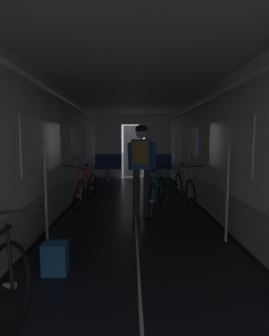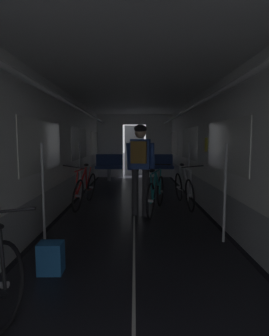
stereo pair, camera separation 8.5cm
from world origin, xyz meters
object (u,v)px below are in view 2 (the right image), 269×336
at_px(bench_seat_far_left, 109,165).
at_px(person_cyclist_aisle, 140,160).
at_px(bench_seat_far_right, 160,165).
at_px(bicycle_red, 85,189).
at_px(bicycle_silver, 184,189).
at_px(backpack_on_floor, 51,258).
at_px(bicycle_teal_in_aisle, 156,193).

bearing_deg(bench_seat_far_left, person_cyclist_aisle, -77.61).
distance_m(bench_seat_far_right, person_cyclist_aisle, 4.71).
bearing_deg(bicycle_red, person_cyclist_aisle, -32.87).
bearing_deg(bicycle_red, bench_seat_far_right, 62.82).
xyz_separation_m(bench_seat_far_right, bicycle_silver, (0.19, -3.82, -0.18)).
height_order(bench_seat_far_left, bench_seat_far_right, same).
distance_m(bicycle_red, person_cyclist_aisle, 1.58).
bearing_deg(backpack_on_floor, bicycle_red, 93.35).
height_order(bench_seat_far_right, bicycle_silver, bench_seat_far_right).
bearing_deg(bicycle_teal_in_aisle, bench_seat_far_left, 107.07).
bearing_deg(bicycle_silver, bicycle_red, -179.29).
distance_m(bicycle_red, backpack_on_floor, 3.06).
height_order(bicycle_silver, backpack_on_floor, bicycle_silver).
bearing_deg(person_cyclist_aisle, bicycle_teal_in_aisle, 39.54).
xyz_separation_m(bench_seat_far_right, bicycle_red, (-1.98, -3.85, -0.19)).
xyz_separation_m(bench_seat_far_right, backpack_on_floor, (-1.80, -6.89, -0.40)).
xyz_separation_m(person_cyclist_aisle, bicycle_teal_in_aisle, (0.32, 0.27, -0.69)).
bearing_deg(bench_seat_far_left, bicycle_silver, -62.47).
height_order(bench_seat_far_right, person_cyclist_aisle, person_cyclist_aisle).
relative_size(bench_seat_far_right, bicycle_silver, 0.58).
relative_size(bicycle_silver, person_cyclist_aisle, 0.98).
distance_m(bench_seat_far_right, bicycle_teal_in_aisle, 4.38).
distance_m(bicycle_red, bicycle_silver, 2.17).
relative_size(bench_seat_far_left, bicycle_red, 0.58).
relative_size(bench_seat_far_left, backpack_on_floor, 2.89).
bearing_deg(bicycle_teal_in_aisle, backpack_on_floor, -117.66).
xyz_separation_m(bench_seat_far_left, person_cyclist_aisle, (1.01, -4.62, 0.50)).
xyz_separation_m(bicycle_red, backpack_on_floor, (0.18, -3.05, -0.21)).
height_order(person_cyclist_aisle, bicycle_teal_in_aisle, person_cyclist_aisle).
distance_m(bench_seat_far_left, backpack_on_floor, 6.91).
bearing_deg(backpack_on_floor, bicycle_teal_in_aisle, 62.34).
xyz_separation_m(bench_seat_far_left, bicycle_silver, (1.99, -3.82, -0.18)).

